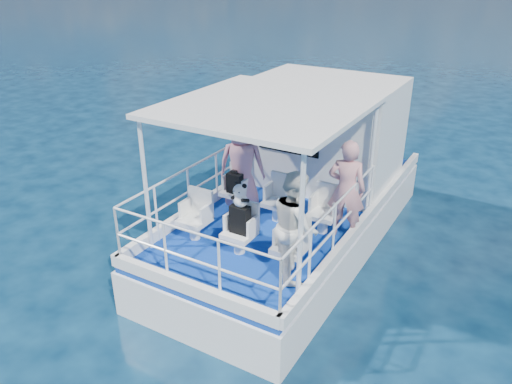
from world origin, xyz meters
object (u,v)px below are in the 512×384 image
Objects in this scene: passenger_stbd_aft at (295,225)px; panda at (240,195)px; passenger_port_fwd at (242,164)px; backpack_center at (240,219)px.

passenger_stbd_aft is 1.04m from panda.
passenger_stbd_aft is 4.24× the size of panda.
passenger_stbd_aft reaches higher than panda.
passenger_port_fwd is 2.45m from passenger_stbd_aft.
passenger_stbd_aft is at bearing 116.98° from passenger_port_fwd.
passenger_stbd_aft is at bearing -6.50° from panda.
panda is (0.87, -1.45, 0.17)m from passenger_port_fwd.
panda reaches higher than backpack_center.
backpack_center is (0.86, -1.45, -0.27)m from passenger_port_fwd.
passenger_stbd_aft reaches higher than backpack_center.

